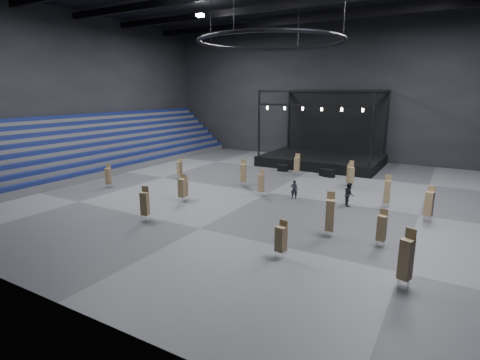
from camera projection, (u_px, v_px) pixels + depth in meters
The scene contains 28 objects.
floor at pixel (268, 193), 33.96m from camera, with size 50.00×50.00×0.00m, color #4E4D50.
wall_back at pixel (338, 91), 49.58m from camera, with size 50.00×0.20×18.00m, color black.
wall_front at pixel (31, 91), 14.19m from camera, with size 50.00×0.20×18.00m, color black.
wall_left at pixel (78, 91), 44.05m from camera, with size 0.20×42.00×18.00m, color black.
bleachers_left at pixel (96, 154), 44.72m from camera, with size 7.20×40.00×6.40m.
stage at pixel (324, 153), 47.31m from camera, with size 14.00×10.00×9.20m.
truss_ring at pixel (271, 42), 30.96m from camera, with size 12.30×12.30×5.15m.
flight_case_left at pixel (283, 168), 43.07m from camera, with size 1.13×0.57×0.75m, color black.
flight_case_mid at pixel (325, 173), 40.73m from camera, with size 1.13×0.56×0.75m, color black.
flight_case_right at pixel (329, 173), 40.16m from camera, with size 1.27×0.63×0.84m, color black.
chair_stack_0 at pixel (351, 175), 35.24m from camera, with size 0.69×0.69×2.44m.
chair_stack_1 at pixel (382, 227), 21.93m from camera, with size 0.53×0.53×2.29m.
chair_stack_2 at pixel (281, 238), 20.40m from camera, with size 0.60×0.60×2.18m.
chair_stack_3 at pixel (261, 182), 32.89m from camera, with size 0.46×0.46×2.32m.
chair_stack_4 at pixel (180, 168), 39.57m from camera, with size 0.50×0.50×2.06m.
chair_stack_5 at pixel (387, 191), 29.47m from camera, with size 0.51×0.51×2.63m.
chair_stack_6 at pixel (429, 203), 26.23m from camera, with size 0.61×0.61×2.58m.
chair_stack_7 at pixel (350, 173), 36.14m from camera, with size 0.58×0.58×2.50m.
chair_stack_8 at pixel (297, 164), 40.62m from camera, with size 0.60×0.60×2.42m.
chair_stack_9 at pixel (108, 176), 35.51m from camera, with size 0.57×0.57×2.29m.
chair_stack_10 at pixel (406, 258), 17.27m from camera, with size 0.67×0.67×2.89m.
chair_stack_11 at pixel (185, 188), 31.61m from camera, with size 0.55×0.55×1.97m.
chair_stack_12 at pixel (145, 203), 26.44m from camera, with size 0.65×0.65×2.47m.
chair_stack_13 at pixel (243, 172), 36.23m from camera, with size 0.63×0.63×2.57m.
chair_stack_14 at pixel (182, 187), 30.98m from camera, with size 0.56×0.56×2.33m.
chair_stack_15 at pixel (330, 214), 23.39m from camera, with size 0.65×0.65×2.91m.
man_center at pixel (294, 189), 31.88m from camera, with size 0.61×0.40×1.66m, color black.
crew_member at pixel (349, 194), 29.97m from camera, with size 0.92×0.72×1.90m, color black.
Camera 1 is at (14.17, -29.66, 8.96)m, focal length 28.00 mm.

